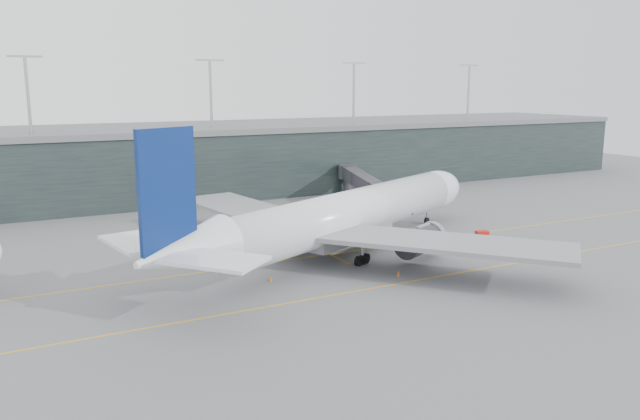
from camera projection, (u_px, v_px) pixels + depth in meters
name	position (u px, v px, depth m)	size (l,w,h in m)	color
ground	(286.00, 252.00, 91.33)	(320.00, 320.00, 0.00)	#5A595E
taxiline_a	(298.00, 259.00, 87.86)	(160.00, 0.25, 0.02)	gold
taxiline_b	(357.00, 291.00, 74.00)	(160.00, 0.25, 0.02)	gold
taxiline_lead_main	(265.00, 223.00, 110.96)	(0.25, 60.00, 0.02)	gold
terminal	(178.00, 160.00, 140.10)	(240.00, 36.00, 29.00)	black
main_aircraft	(347.00, 215.00, 89.86)	(67.31, 61.98, 19.84)	white
jet_bridge	(355.00, 184.00, 122.83)	(16.63, 43.91, 6.70)	#2F2F35
gse_cart	(482.00, 235.00, 98.90)	(2.21, 1.72, 1.32)	red
baggage_dolly	(523.00, 245.00, 94.87)	(3.19, 2.55, 0.32)	#3D3D42
uld_a	(233.00, 235.00, 97.55)	(2.41, 2.11, 1.87)	#333338
uld_b	(244.00, 231.00, 100.58)	(2.37, 2.09, 1.84)	#333338
uld_c	(259.00, 232.00, 99.54)	(2.38, 2.17, 1.77)	#333338
cone_nose	(488.00, 233.00, 101.93)	(0.39, 0.39, 0.61)	#F53C0D
cone_wing_stbd	(398.00, 273.00, 79.73)	(0.44, 0.44, 0.70)	#DD520C
cone_wing_port	(309.00, 229.00, 104.75)	(0.44, 0.44, 0.71)	orange
cone_tail	(270.00, 279.00, 77.57)	(0.42, 0.42, 0.67)	#D9610C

